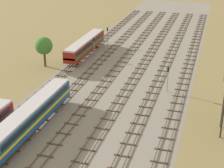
% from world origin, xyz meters
% --- Properties ---
extents(ground_plane, '(480.00, 480.00, 0.00)m').
position_xyz_m(ground_plane, '(0.00, 56.00, 0.00)').
color(ground_plane, olive).
extents(ballast_bed, '(28.68, 176.00, 0.01)m').
position_xyz_m(ballast_bed, '(0.00, 56.00, 0.00)').
color(ballast_bed, gray).
rests_on(ballast_bed, ground).
extents(track_far_left, '(2.40, 126.00, 0.29)m').
position_xyz_m(track_far_left, '(-12.34, 57.00, 0.14)').
color(track_far_left, '#47382D').
rests_on(track_far_left, ground).
extents(track_left, '(2.40, 126.00, 0.29)m').
position_xyz_m(track_left, '(-7.40, 57.00, 0.14)').
color(track_left, '#47382D').
rests_on(track_left, ground).
extents(track_centre_left, '(2.40, 126.00, 0.29)m').
position_xyz_m(track_centre_left, '(-2.47, 57.00, 0.14)').
color(track_centre_left, '#47382D').
rests_on(track_centre_left, ground).
extents(track_centre, '(2.40, 126.00, 0.29)m').
position_xyz_m(track_centre, '(2.47, 57.00, 0.14)').
color(track_centre, '#47382D').
rests_on(track_centre, ground).
extents(track_centre_right, '(2.40, 126.00, 0.29)m').
position_xyz_m(track_centre_right, '(7.40, 57.00, 0.14)').
color(track_centre_right, '#47382D').
rests_on(track_centre_right, ground).
extents(track_right, '(2.40, 126.00, 0.29)m').
position_xyz_m(track_right, '(12.34, 57.00, 0.14)').
color(track_right, '#47382D').
rests_on(track_right, ground).
extents(passenger_coach_left_near, '(2.96, 22.00, 3.80)m').
position_xyz_m(passenger_coach_left_near, '(-7.40, 28.27, 2.61)').
color(passenger_coach_left_near, '#194C8C').
rests_on(passenger_coach_left_near, ground).
extents(diesel_railcar_far_left_mid, '(2.96, 20.50, 3.80)m').
position_xyz_m(diesel_railcar_far_left_mid, '(-12.34, 63.93, 2.60)').
color(diesel_railcar_far_left_mid, maroon).
rests_on(diesel_railcar_far_left_mid, ground).
extents(signal_post_nearest, '(0.28, 0.47, 4.68)m').
position_xyz_m(signal_post_nearest, '(-9.87, 74.06, 3.01)').
color(signal_post_nearest, gray).
rests_on(signal_post_nearest, ground).
extents(signal_post_near, '(0.28, 0.47, 4.77)m').
position_xyz_m(signal_post_near, '(-9.87, 63.31, 3.06)').
color(signal_post_near, gray).
rests_on(signal_post_near, ground).
extents(signal_post_mid, '(0.28, 0.47, 4.93)m').
position_xyz_m(signal_post_mid, '(9.87, 48.15, 3.16)').
color(signal_post_mid, gray).
rests_on(signal_post_mid, ground).
extents(lineside_tree_0, '(3.86, 3.86, 6.69)m').
position_xyz_m(lineside_tree_0, '(-18.18, 54.01, 4.72)').
color(lineside_tree_0, '#4C331E').
rests_on(lineside_tree_0, ground).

